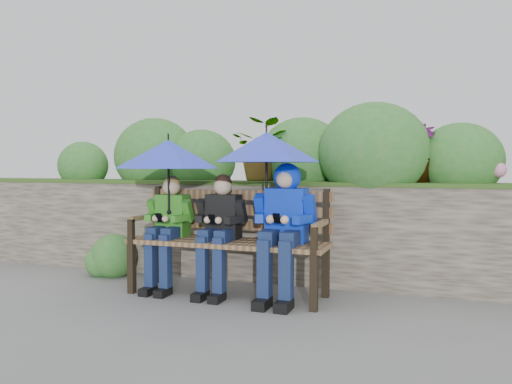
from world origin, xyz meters
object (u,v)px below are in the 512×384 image
(park_bench, at_px, (231,234))
(umbrella_right, at_px, (266,147))
(umbrella_left, at_px, (168,154))
(boy_right, at_px, (284,219))
(boy_left, at_px, (168,224))
(boy_middle, at_px, (220,226))

(park_bench, relative_size, umbrella_right, 1.93)
(park_bench, bearing_deg, umbrella_right, -7.93)
(park_bench, xyz_separation_m, umbrella_left, (-0.60, -0.08, 0.74))
(boy_right, relative_size, umbrella_left, 1.20)
(umbrella_left, bearing_deg, umbrella_right, 1.78)
(boy_left, bearing_deg, boy_right, 0.05)
(boy_right, bearing_deg, park_bench, 171.47)
(park_bench, relative_size, umbrella_left, 1.84)
(boy_middle, relative_size, boy_right, 0.92)
(park_bench, distance_m, umbrella_left, 0.96)
(umbrella_right, bearing_deg, boy_middle, -175.82)
(boy_left, xyz_separation_m, boy_right, (1.15, 0.00, 0.10))
(boy_middle, height_order, boy_right, boy_right)
(boy_right, height_order, umbrella_right, umbrella_right)
(boy_left, height_order, boy_middle, boy_middle)
(boy_right, bearing_deg, umbrella_left, -179.97)
(boy_right, height_order, umbrella_left, umbrella_left)
(boy_middle, bearing_deg, boy_right, 0.27)
(umbrella_right, bearing_deg, umbrella_left, -178.22)
(boy_middle, bearing_deg, umbrella_left, 179.76)
(park_bench, xyz_separation_m, boy_left, (-0.62, -0.08, 0.07))
(boy_left, xyz_separation_m, boy_middle, (0.54, -0.00, 0.01))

